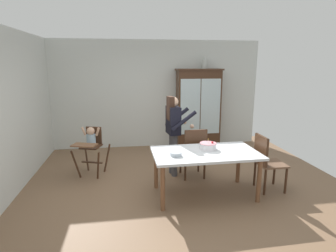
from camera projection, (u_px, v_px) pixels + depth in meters
name	position (u px, v px, depth m)	size (l,w,h in m)	color
ground_plane	(174.00, 188.00, 4.84)	(6.24, 6.24, 0.00)	brown
wall_back	(157.00, 94.00, 7.08)	(5.32, 0.06, 2.70)	silver
wall_left	(2.00, 116.00, 4.16)	(0.06, 5.32, 2.70)	silver
china_cabinet	(198.00, 108.00, 7.05)	(1.15, 0.48, 2.00)	#422819
ceramic_vase	(204.00, 64.00, 6.83)	(0.13, 0.13, 0.27)	#B2B7B2
high_chair_with_toddler	(91.00, 142.00, 5.27)	(0.72, 0.80, 0.95)	#422819
adult_person	(174.00, 126.00, 5.22)	(0.55, 0.53, 1.53)	#47474C
dining_table	(205.00, 157.00, 4.44)	(1.70, 0.98, 0.74)	silver
birthday_cake	(208.00, 146.00, 4.55)	(0.28, 0.28, 0.19)	white
serving_bowl	(176.00, 154.00, 4.22)	(0.18, 0.18, 0.06)	#B2BCC6
dining_chair_far_side	(194.00, 150.00, 5.13)	(0.46, 0.46, 0.96)	#422819
dining_chair_right_end	(266.00, 159.00, 4.64)	(0.44, 0.44, 0.96)	#422819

